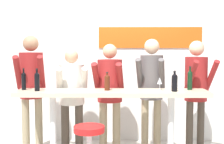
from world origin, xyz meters
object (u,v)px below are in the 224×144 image
wine_glass_2 (52,81)px  wine_bottle_4 (24,80)px  wine_glass_1 (182,82)px  person_center (151,82)px  wine_bottle_0 (190,79)px  wine_bottle_2 (107,82)px  person_left (72,90)px  wine_glass_0 (160,81)px  tasting_table (112,103)px  person_far_left (31,81)px  wine_bottle_3 (175,82)px  person_center_left (110,86)px  person_center_right (196,84)px  wine_bottle_1 (37,81)px

wine_glass_2 → wine_bottle_4: bearing=172.6°
wine_glass_1 → wine_glass_2: size_ratio=1.00×
wine_glass_1 → person_center: bearing=125.4°
wine_bottle_0 → wine_glass_2: 1.92m
wine_bottle_0 → wine_bottle_2: size_ratio=1.31×
wine_glass_2 → person_center: bearing=18.9°
person_left → wine_glass_0: 1.37m
person_center → wine_glass_1: person_center is taller
tasting_table → wine_bottle_0: bearing=4.6°
person_far_left → wine_bottle_3: 2.14m
wine_glass_0 → person_left: bearing=161.2°
person_center_left → wine_glass_2: 0.93m
tasting_table → wine_bottle_0: 1.14m
person_far_left → wine_bottle_0: bearing=-16.3°
wine_bottle_4 → wine_glass_0: size_ratio=1.72×
person_center → wine_glass_0: (0.06, -0.46, 0.07)m
tasting_table → wine_glass_2: 0.88m
tasting_table → person_center_left: person_center_left is taller
tasting_table → wine_bottle_2: wine_bottle_2 is taller
wine_bottle_0 → wine_bottle_4: 2.32m
person_center_right → wine_bottle_3: 0.68m
wine_bottle_3 → wine_glass_0: bearing=145.3°
wine_bottle_2 → wine_glass_0: wine_bottle_2 is taller
wine_bottle_1 → wine_glass_1: bearing=1.6°
person_center_left → person_center: bearing=10.0°
person_center_right → wine_bottle_2: person_center_right is taller
person_left → person_center_left: person_center_left is taller
wine_glass_2 → person_far_left: bearing=132.5°
person_center_left → wine_bottle_1: 1.13m
tasting_table → wine_bottle_1: bearing=-177.3°
wine_glass_0 → wine_glass_1: 0.30m
person_far_left → wine_glass_2: (0.40, -0.44, 0.04)m
person_center_left → person_center_right: size_ratio=0.97×
wine_bottle_0 → wine_bottle_3: 0.30m
wine_glass_0 → wine_glass_1: size_ratio=1.00×
tasting_table → person_center_right: bearing=19.2°
wine_glass_1 → wine_bottle_3: bearing=-144.1°
wine_bottle_3 → tasting_table: bearing=174.7°
wine_bottle_0 → wine_glass_0: (-0.43, -0.04, -0.02)m
tasting_table → person_center_left: (-0.04, 0.49, 0.17)m
person_center → wine_bottle_0: person_center is taller
wine_glass_0 → person_center_right: bearing=32.9°
wine_bottle_2 → wine_glass_2: size_ratio=1.43×
tasting_table → wine_bottle_3: 0.90m
person_center → wine_glass_0: size_ratio=10.00×
wine_bottle_4 → wine_glass_2: bearing=-7.4°
person_center_right → wine_bottle_1: bearing=-179.6°
person_left → wine_bottle_0: bearing=-22.1°
person_center_right → wine_glass_0: size_ratio=9.84×
person_left → wine_bottle_1: 0.69m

